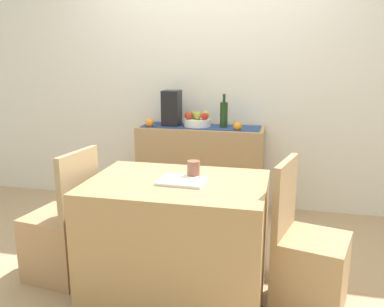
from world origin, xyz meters
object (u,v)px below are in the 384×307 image
at_px(open_book, 182,181).
at_px(chair_near_window, 63,240).
at_px(coffee_maker, 172,108).
at_px(sideboard_console, 201,170).
at_px(dining_table, 177,237).
at_px(chair_by_corner, 308,265).
at_px(wine_bottle, 224,114).
at_px(coffee_cup, 194,169).
at_px(fruit_bowl, 197,123).

bearing_deg(open_book, chair_near_window, -179.08).
bearing_deg(chair_near_window, coffee_maker, 74.73).
relative_size(sideboard_console, coffee_maker, 3.51).
bearing_deg(coffee_maker, chair_near_window, -105.27).
height_order(open_book, chair_near_window, chair_near_window).
bearing_deg(chair_near_window, dining_table, 0.17).
relative_size(coffee_maker, chair_by_corner, 0.37).
bearing_deg(coffee_maker, sideboard_console, 0.00).
xyz_separation_m(wine_bottle, chair_by_corner, (0.74, -1.41, -0.69)).
height_order(coffee_maker, coffee_cup, coffee_maker).
bearing_deg(dining_table, chair_near_window, -179.83).
xyz_separation_m(dining_table, coffee_cup, (0.08, 0.09, 0.42)).
bearing_deg(fruit_bowl, open_book, -81.51).
relative_size(dining_table, coffee_cup, 10.02).
bearing_deg(coffee_cup, dining_table, -131.89).
distance_m(wine_bottle, chair_near_window, 1.81).
height_order(fruit_bowl, dining_table, fruit_bowl).
relative_size(sideboard_console, wine_bottle, 3.77).
distance_m(coffee_maker, coffee_cup, 1.43).
bearing_deg(wine_bottle, chair_by_corner, -62.37).
bearing_deg(chair_near_window, chair_by_corner, 0.23).
distance_m(dining_table, coffee_cup, 0.44).
distance_m(fruit_bowl, coffee_cup, 1.35).
bearing_deg(open_book, dining_table, 155.12).
xyz_separation_m(coffee_cup, chair_by_corner, (0.73, -0.09, -0.53)).
bearing_deg(wine_bottle, sideboard_console, -180.00).
bearing_deg(chair_by_corner, open_book, -178.32).
xyz_separation_m(dining_table, chair_near_window, (-0.81, -0.00, -0.10)).
distance_m(coffee_cup, chair_by_corner, 0.90).
xyz_separation_m(fruit_bowl, chair_by_corner, (0.99, -1.41, -0.61)).
bearing_deg(chair_by_corner, sideboard_console, 124.03).
height_order(wine_bottle, coffee_cup, wine_bottle).
height_order(wine_bottle, dining_table, wine_bottle).
bearing_deg(dining_table, coffee_cup, 48.11).
bearing_deg(sideboard_console, coffee_maker, 180.00).
height_order(coffee_cup, chair_by_corner, chair_by_corner).
height_order(dining_table, chair_by_corner, chair_by_corner).
height_order(sideboard_console, chair_near_window, chair_near_window).
relative_size(fruit_bowl, dining_table, 0.23).
distance_m(wine_bottle, coffee_cup, 1.33).
bearing_deg(sideboard_console, wine_bottle, 0.00).
relative_size(wine_bottle, chair_by_corner, 0.35).
bearing_deg(chair_by_corner, chair_near_window, -179.77).
xyz_separation_m(coffee_maker, chair_by_corner, (1.24, -1.41, -0.74)).
height_order(fruit_bowl, wine_bottle, wine_bottle).
bearing_deg(wine_bottle, dining_table, -93.00).
bearing_deg(coffee_maker, chair_by_corner, -48.74).
distance_m(wine_bottle, dining_table, 1.54).
bearing_deg(open_book, coffee_maker, 109.89).
xyz_separation_m(dining_table, open_book, (0.04, -0.02, 0.38)).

